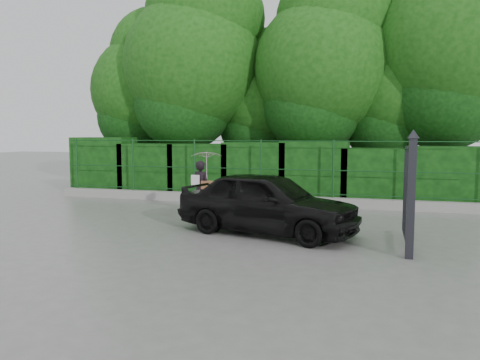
# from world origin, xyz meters

# --- Properties ---
(ground) EXTENTS (80.00, 80.00, 0.00)m
(ground) POSITION_xyz_m (0.00, 0.00, 0.00)
(ground) COLOR gray
(kerb) EXTENTS (14.00, 0.25, 0.30)m
(kerb) POSITION_xyz_m (0.00, 4.50, 0.15)
(kerb) COLOR #9E9E99
(kerb) RESTS_ON ground
(fence) EXTENTS (14.13, 0.06, 1.80)m
(fence) POSITION_xyz_m (0.22, 4.50, 1.20)
(fence) COLOR #14451B
(fence) RESTS_ON kerb
(hedge) EXTENTS (14.20, 1.20, 2.14)m
(hedge) POSITION_xyz_m (-0.12, 5.50, 0.98)
(hedge) COLOR black
(hedge) RESTS_ON ground
(trees) EXTENTS (17.10, 6.15, 8.08)m
(trees) POSITION_xyz_m (1.14, 7.74, 4.62)
(trees) COLOR black
(trees) RESTS_ON ground
(gate) EXTENTS (0.22, 2.33, 2.36)m
(gate) POSITION_xyz_m (4.60, -0.72, 1.19)
(gate) COLOR #27272D
(gate) RESTS_ON ground
(woman) EXTENTS (0.91, 0.91, 1.81)m
(woman) POSITION_xyz_m (-0.65, 2.15, 1.19)
(woman) COLOR black
(woman) RESTS_ON ground
(car) EXTENTS (4.51, 2.75, 1.43)m
(car) POSITION_xyz_m (1.61, 0.18, 0.72)
(car) COLOR black
(car) RESTS_ON ground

